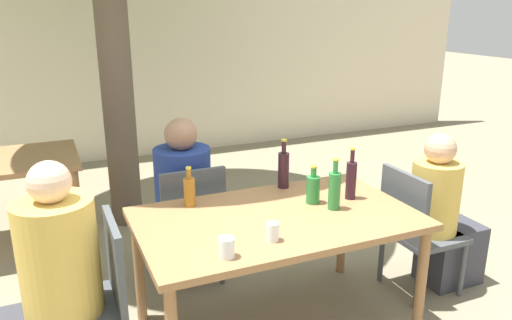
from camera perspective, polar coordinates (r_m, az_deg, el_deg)
cafe_building_wall at (r=6.55m, az=-13.53°, el=12.42°), size 10.00×0.08×2.80m
dining_table_front at (r=2.92m, az=2.37°, el=-7.69°), size 1.59×0.95×0.75m
patio_chair_0 at (r=2.77m, az=-17.89°, el=-14.33°), size 0.44×0.44×0.88m
patio_chair_1 at (r=3.53m, az=17.68°, el=-7.17°), size 0.44×0.44×0.88m
patio_chair_2 at (r=3.49m, az=-7.53°, el=-6.69°), size 0.44×0.44×0.88m
person_seated_0 at (r=2.73m, az=-22.82°, el=-13.81°), size 0.59×0.38×1.22m
person_seated_1 at (r=3.68m, az=20.52°, el=-6.44°), size 0.56×0.33×1.11m
person_seated_2 at (r=3.68m, az=-8.55°, el=-4.78°), size 0.40×0.60×1.17m
wine_bottle_0 at (r=3.14m, az=10.81°, el=-2.16°), size 0.06×0.06×0.33m
green_bottle_1 at (r=3.05m, az=6.54°, el=-3.27°), size 0.08×0.08×0.24m
wine_bottle_2 at (r=3.28m, az=3.17°, el=-1.02°), size 0.07×0.07×0.33m
amber_bottle_3 at (r=3.01m, az=-7.62°, el=-3.52°), size 0.07×0.07×0.25m
green_bottle_4 at (r=2.97m, az=8.96°, el=-3.36°), size 0.07×0.07×0.31m
drinking_glass_0 at (r=2.58m, az=1.91°, el=-8.21°), size 0.07×0.07×0.10m
drinking_glass_1 at (r=2.42m, az=-3.38°, el=-9.95°), size 0.08×0.08×0.10m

